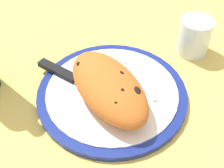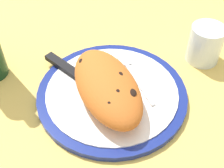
{
  "view_description": "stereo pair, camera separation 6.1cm",
  "coord_description": "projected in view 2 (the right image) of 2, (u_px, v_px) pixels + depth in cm",
  "views": [
    {
      "loc": [
        -30.75,
        29.86,
        47.65
      ],
      "look_at": [
        0.0,
        0.0,
        3.66
      ],
      "focal_mm": 48.67,
      "sensor_mm": 36.0,
      "label": 1
    },
    {
      "loc": [
        -34.7,
        25.17,
        47.65
      ],
      "look_at": [
        0.0,
        0.0,
        3.66
      ],
      "focal_mm": 48.67,
      "sensor_mm": 36.0,
      "label": 2
    }
  ],
  "objects": [
    {
      "name": "knife",
      "position": [
        72.0,
        72.0,
        0.66
      ],
      "size": [
        23.46,
        6.6,
        1.2
      ],
      "color": "silver",
      "rests_on": "plate"
    },
    {
      "name": "water_glass",
      "position": [
        205.0,
        46.0,
        0.7
      ],
      "size": [
        7.67,
        7.67,
        8.8
      ],
      "color": "silver",
      "rests_on": "ground_plane"
    },
    {
      "name": "calzone",
      "position": [
        107.0,
        86.0,
        0.59
      ],
      "size": [
        24.26,
        16.16,
        6.69
      ],
      "color": "#C16023",
      "rests_on": "plate"
    },
    {
      "name": "fork",
      "position": [
        132.0,
        73.0,
        0.66
      ],
      "size": [
        16.64,
        5.5,
        0.4
      ],
      "color": "silver",
      "rests_on": "plate"
    },
    {
      "name": "ground_plane",
      "position": [
        112.0,
        101.0,
        0.65
      ],
      "size": [
        150.0,
        150.0,
        3.0
      ],
      "primitive_type": "cube",
      "color": "#DBB756"
    },
    {
      "name": "plate",
      "position": [
        112.0,
        94.0,
        0.63
      ],
      "size": [
        31.24,
        31.24,
        1.66
      ],
      "color": "navy",
      "rests_on": "ground_plane"
    }
  ]
}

